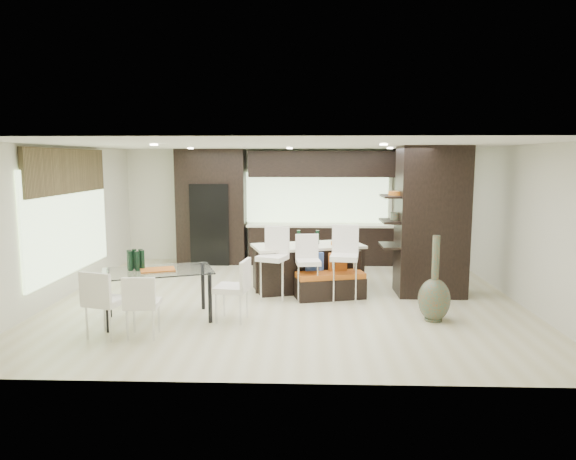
{
  "coord_description": "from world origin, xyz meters",
  "views": [
    {
      "loc": [
        0.33,
        -8.88,
        2.46
      ],
      "look_at": [
        0.0,
        0.6,
        1.15
      ],
      "focal_mm": 32.0,
      "sensor_mm": 36.0,
      "label": 1
    }
  ],
  "objects_px": {
    "stool_left": "(272,271)",
    "floor_vase": "(435,278)",
    "chair_near": "(143,308)",
    "stool_right": "(344,271)",
    "bench": "(330,285)",
    "kitchen_island": "(308,267)",
    "chair_far": "(106,306)",
    "chair_end": "(232,293)",
    "stool_mid": "(308,274)",
    "dining_table": "(159,295)"
  },
  "relations": [
    {
      "from": "stool_left",
      "to": "chair_end",
      "type": "relative_size",
      "value": 1.17
    },
    {
      "from": "chair_near",
      "to": "stool_right",
      "type": "bearing_deg",
      "value": 29.89
    },
    {
      "from": "chair_end",
      "to": "chair_near",
      "type": "bearing_deg",
      "value": 132.8
    },
    {
      "from": "bench",
      "to": "floor_vase",
      "type": "bearing_deg",
      "value": -53.0
    },
    {
      "from": "chair_far",
      "to": "stool_mid",
      "type": "bearing_deg",
      "value": 51.49
    },
    {
      "from": "kitchen_island",
      "to": "floor_vase",
      "type": "bearing_deg",
      "value": -61.36
    },
    {
      "from": "stool_left",
      "to": "chair_end",
      "type": "bearing_deg",
      "value": -92.94
    },
    {
      "from": "kitchen_island",
      "to": "chair_near",
      "type": "bearing_deg",
      "value": -146.94
    },
    {
      "from": "stool_left",
      "to": "bench",
      "type": "xyz_separation_m",
      "value": [
        1.02,
        0.12,
        -0.28
      ]
    },
    {
      "from": "bench",
      "to": "chair_far",
      "type": "xyz_separation_m",
      "value": [
        -3.2,
        -2.12,
        0.21
      ]
    },
    {
      "from": "stool_mid",
      "to": "bench",
      "type": "xyz_separation_m",
      "value": [
        0.39,
        0.1,
        -0.23
      ]
    },
    {
      "from": "bench",
      "to": "kitchen_island",
      "type": "bearing_deg",
      "value": 107.47
    },
    {
      "from": "stool_left",
      "to": "dining_table",
      "type": "height_order",
      "value": "stool_left"
    },
    {
      "from": "stool_left",
      "to": "floor_vase",
      "type": "height_order",
      "value": "floor_vase"
    },
    {
      "from": "stool_mid",
      "to": "stool_right",
      "type": "xyz_separation_m",
      "value": [
        0.63,
        -0.03,
        0.07
      ]
    },
    {
      "from": "kitchen_island",
      "to": "stool_right",
      "type": "distance_m",
      "value": 1.0
    },
    {
      "from": "kitchen_island",
      "to": "stool_mid",
      "type": "relative_size",
      "value": 2.21
    },
    {
      "from": "floor_vase",
      "to": "chair_end",
      "type": "xyz_separation_m",
      "value": [
        -3.09,
        -0.11,
        -0.22
      ]
    },
    {
      "from": "stool_mid",
      "to": "stool_right",
      "type": "distance_m",
      "value": 0.63
    },
    {
      "from": "kitchen_island",
      "to": "floor_vase",
      "type": "xyz_separation_m",
      "value": [
        1.92,
        -1.88,
        0.24
      ]
    },
    {
      "from": "kitchen_island",
      "to": "stool_left",
      "type": "relative_size",
      "value": 1.98
    },
    {
      "from": "chair_near",
      "to": "chair_end",
      "type": "height_order",
      "value": "chair_end"
    },
    {
      "from": "chair_near",
      "to": "dining_table",
      "type": "bearing_deg",
      "value": 85.9
    },
    {
      "from": "bench",
      "to": "chair_end",
      "type": "bearing_deg",
      "value": -153.34
    },
    {
      "from": "chair_far",
      "to": "stool_left",
      "type": "bearing_deg",
      "value": 58.25
    },
    {
      "from": "bench",
      "to": "dining_table",
      "type": "height_order",
      "value": "dining_table"
    },
    {
      "from": "floor_vase",
      "to": "chair_end",
      "type": "bearing_deg",
      "value": -177.97
    },
    {
      "from": "dining_table",
      "to": "stool_mid",
      "type": "bearing_deg",
      "value": 8.94
    },
    {
      "from": "stool_right",
      "to": "dining_table",
      "type": "relative_size",
      "value": 0.65
    },
    {
      "from": "chair_end",
      "to": "stool_right",
      "type": "bearing_deg",
      "value": -47.02
    },
    {
      "from": "stool_mid",
      "to": "dining_table",
      "type": "bearing_deg",
      "value": -158.69
    },
    {
      "from": "floor_vase",
      "to": "chair_near",
      "type": "bearing_deg",
      "value": -168.37
    },
    {
      "from": "stool_mid",
      "to": "chair_far",
      "type": "relative_size",
      "value": 1.05
    },
    {
      "from": "kitchen_island",
      "to": "stool_mid",
      "type": "height_order",
      "value": "stool_mid"
    },
    {
      "from": "dining_table",
      "to": "chair_end",
      "type": "relative_size",
      "value": 1.83
    },
    {
      "from": "kitchen_island",
      "to": "stool_mid",
      "type": "xyz_separation_m",
      "value": [
        0.0,
        -0.74,
        0.04
      ]
    },
    {
      "from": "kitchen_island",
      "to": "chair_end",
      "type": "xyz_separation_m",
      "value": [
        -1.17,
        -1.99,
        0.02
      ]
    },
    {
      "from": "stool_right",
      "to": "chair_near",
      "type": "xyz_separation_m",
      "value": [
        -2.93,
        -1.97,
        -0.12
      ]
    },
    {
      "from": "dining_table",
      "to": "chair_far",
      "type": "xyz_separation_m",
      "value": [
        -0.51,
        -0.78,
        0.05
      ]
    },
    {
      "from": "kitchen_island",
      "to": "bench",
      "type": "distance_m",
      "value": 0.78
    },
    {
      "from": "stool_left",
      "to": "chair_far",
      "type": "bearing_deg",
      "value": -116.56
    },
    {
      "from": "chair_near",
      "to": "chair_far",
      "type": "height_order",
      "value": "chair_far"
    },
    {
      "from": "kitchen_island",
      "to": "floor_vase",
      "type": "relative_size",
      "value": 1.54
    },
    {
      "from": "bench",
      "to": "stool_mid",
      "type": "bearing_deg",
      "value": -179.77
    },
    {
      "from": "stool_left",
      "to": "bench",
      "type": "bearing_deg",
      "value": 27.86
    },
    {
      "from": "stool_right",
      "to": "bench",
      "type": "relative_size",
      "value": 0.87
    },
    {
      "from": "dining_table",
      "to": "chair_far",
      "type": "distance_m",
      "value": 0.93
    },
    {
      "from": "stool_left",
      "to": "floor_vase",
      "type": "bearing_deg",
      "value": -2.61
    },
    {
      "from": "stool_left",
      "to": "chair_near",
      "type": "xyz_separation_m",
      "value": [
        -1.67,
        -1.98,
        -0.1
      ]
    },
    {
      "from": "chair_near",
      "to": "chair_far",
      "type": "xyz_separation_m",
      "value": [
        -0.51,
        -0.02,
        0.03
      ]
    }
  ]
}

